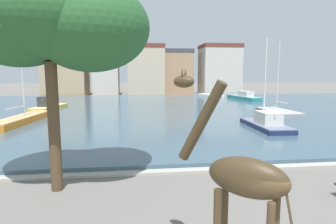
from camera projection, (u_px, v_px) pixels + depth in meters
harbor_water at (149, 109)px, 34.90m from camera, size 83.47×44.79×0.30m
quay_edge_coping at (175, 171)px, 12.63m from camera, size 83.47×0.50×0.12m
giraffe_statue at (240, 180)px, 5.55m from camera, size 2.19×1.99×4.53m
sailboat_teal at (242, 98)px, 46.93m from camera, size 3.19×9.23×6.86m
sailboat_navy at (263, 124)px, 21.97m from camera, size 2.17×6.56×7.17m
sailboat_yellow at (51, 106)px, 34.36m from camera, size 3.09×7.62×6.13m
sailboat_grey at (275, 113)px, 29.50m from camera, size 2.38×6.71×7.74m
sailboat_orange at (27, 120)px, 24.61m from camera, size 2.62×9.41×7.18m
sailboat_white at (209, 96)px, 52.58m from camera, size 3.89×7.18×6.88m
shade_tree at (56, 24)px, 10.14m from camera, size 6.78×4.57×8.01m
townhouse_corner_house at (66, 68)px, 58.64m from camera, size 8.72×8.01×11.37m
townhouse_wide_warehouse at (106, 68)px, 59.80m from camera, size 5.31×6.64×11.47m
townhouse_narrow_midrow at (146, 70)px, 59.41m from camera, size 7.65×7.36×10.61m
townhouse_tall_gabled at (172, 72)px, 62.99m from camera, size 8.63×6.83×9.93m
townhouse_end_terrace at (219, 70)px, 62.20m from camera, size 8.39×7.18×10.93m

